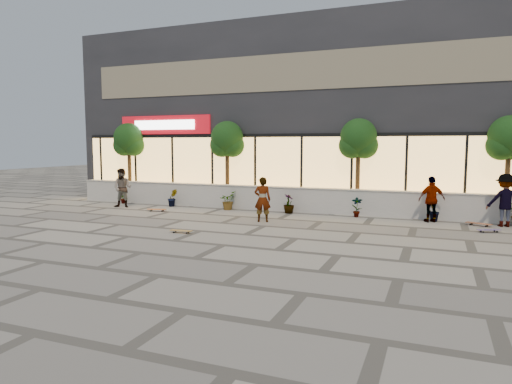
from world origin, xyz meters
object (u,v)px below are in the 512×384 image
at_px(tree_west, 129,142).
at_px(skater_right_far, 505,200).
at_px(skateboard_right_far, 489,230).
at_px(skateboard_left, 157,209).
at_px(tree_east, 509,141).
at_px(skater_right_near, 432,199).
at_px(skater_center, 263,199).
at_px(skateboard_center, 181,231).
at_px(skater_left, 123,188).
at_px(tree_midwest, 227,141).
at_px(tree_mideast, 358,141).
at_px(skateboard_right_near, 479,224).

xyz_separation_m(tree_west, skater_right_far, (16.79, -1.40, -2.07)).
bearing_deg(skater_right_far, skateboard_right_far, 53.97).
bearing_deg(skateboard_left, tree_east, -1.80).
distance_m(skater_right_near, skateboard_left, 11.04).
relative_size(skater_center, skater_right_near, 0.98).
relative_size(skater_right_far, skateboard_center, 2.44).
bearing_deg(skateboard_center, tree_east, 29.29).
bearing_deg(skater_left, tree_midwest, 15.42).
xyz_separation_m(tree_midwest, skater_left, (-4.11, -2.38, -2.10)).
height_order(tree_mideast, skater_center, tree_mideast).
relative_size(tree_east, skater_left, 2.22).
bearing_deg(skateboard_right_far, tree_midwest, 138.01).
height_order(tree_west, skateboard_right_near, tree_west).
bearing_deg(skater_center, tree_mideast, -146.98).
relative_size(tree_west, skater_right_near, 2.31).
bearing_deg(skater_center, skater_right_far, 176.58).
xyz_separation_m(tree_west, tree_midwest, (5.50, 0.00, 0.00)).
height_order(skater_left, skater_right_near, skater_left).
xyz_separation_m(skater_left, skater_right_near, (13.03, 0.98, -0.04)).
bearing_deg(skateboard_right_far, skater_center, 158.91).
bearing_deg(skateboard_left, skater_right_far, -7.50).
bearing_deg(skater_right_far, skateboard_left, -7.00).
relative_size(skateboard_left, skateboard_right_near, 0.99).
xyz_separation_m(skateboard_left, skateboard_right_near, (12.50, 1.22, 0.00)).
xyz_separation_m(skater_center, skateboard_right_far, (7.57, 0.84, -0.75)).
bearing_deg(skateboard_right_near, skateboard_center, -126.87).
bearing_deg(skateboard_left, skater_right_near, -6.17).
xyz_separation_m(skater_center, skater_right_near, (5.79, 2.22, 0.02)).
bearing_deg(skateboard_right_far, skater_right_far, 39.70).
bearing_deg(tree_west, skateboard_right_far, -9.73).
bearing_deg(tree_west, skater_right_near, -5.54).
height_order(tree_mideast, skateboard_center, tree_mideast).
relative_size(skater_right_far, skateboard_right_near, 2.12).
bearing_deg(skateboard_left, tree_west, 127.36).
height_order(tree_mideast, skater_right_near, tree_mideast).
bearing_deg(tree_east, skateboard_right_far, -105.84).
height_order(tree_west, tree_east, same).
distance_m(skater_left, skateboard_right_near, 14.65).
distance_m(tree_midwest, tree_east, 11.50).
bearing_deg(tree_east, skater_right_far, -98.39).
height_order(tree_east, skateboard_right_far, tree_east).
height_order(tree_midwest, skateboard_center, tree_midwest).
height_order(tree_east, skateboard_right_near, tree_east).
xyz_separation_m(skater_center, skater_left, (-7.25, 1.25, 0.05)).
distance_m(skater_right_near, skateboard_right_near, 1.76).
bearing_deg(tree_mideast, skater_right_near, -25.58).
xyz_separation_m(tree_west, skater_center, (8.64, -3.62, -2.15)).
relative_size(tree_midwest, tree_mideast, 1.00).
relative_size(tree_midwest, skater_center, 2.36).
bearing_deg(skateboard_right_far, skater_left, 151.00).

